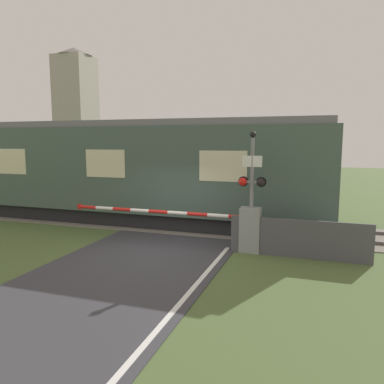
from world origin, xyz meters
TOP-DOWN VIEW (x-y plane):
  - ground_plane at (0.00, 0.00)m, footprint 80.00×80.00m
  - track_bed at (0.00, 3.56)m, footprint 36.00×3.20m
  - train at (-2.97, 3.56)m, footprint 16.30×2.76m
  - crossing_barrier at (2.20, 0.86)m, footprint 6.31×0.44m
  - signal_post at (2.70, 0.96)m, footprint 0.83×0.26m
  - distant_building at (-18.30, 21.98)m, footprint 3.57×3.57m
  - roadside_fence at (4.10, 0.70)m, footprint 3.87×0.06m

SIDE VIEW (x-z plane):
  - ground_plane at x=0.00m, z-range 0.00..0.00m
  - track_bed at x=0.00m, z-range -0.04..0.09m
  - roadside_fence at x=4.10m, z-range 0.00..1.10m
  - crossing_barrier at x=2.20m, z-range 0.07..1.40m
  - signal_post at x=2.70m, z-range 0.25..3.80m
  - train at x=-2.97m, z-range 0.05..4.10m
  - distant_building at x=-18.30m, z-range 0.08..12.26m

